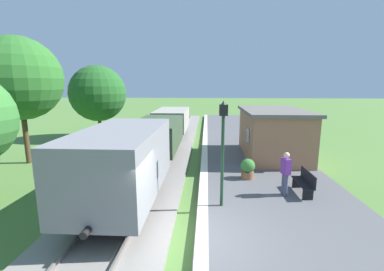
{
  "coord_description": "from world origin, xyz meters",
  "views": [
    {
      "loc": [
        0.5,
        -6.66,
        4.47
      ],
      "look_at": [
        -0.41,
        9.61,
        1.29
      ],
      "focal_mm": 24.72,
      "sensor_mm": 36.0,
      "label": 1
    }
  ],
  "objects": [
    {
      "name": "person_waiting",
      "position": [
        3.52,
        3.11,
        1.18
      ],
      "size": [
        0.33,
        0.43,
        1.71
      ],
      "rotation": [
        0.0,
        0.0,
        3.4
      ],
      "color": "#474C66",
      "rests_on": "platform_slab"
    },
    {
      "name": "station_hut",
      "position": [
        4.4,
        8.9,
        1.65
      ],
      "size": [
        3.5,
        5.8,
        2.78
      ],
      "color": "#9E6B4C",
      "rests_on": "platform_slab"
    },
    {
      "name": "rail_near",
      "position": [
        -1.68,
        0.0,
        0.19
      ],
      "size": [
        0.07,
        60.0,
        0.14
      ],
      "primitive_type": "cube",
      "color": "slate",
      "rests_on": "track_ballast"
    },
    {
      "name": "tree_field_left",
      "position": [
        -8.39,
        14.67,
        3.71
      ],
      "size": [
        4.52,
        4.52,
        5.97
      ],
      "color": "#4C3823",
      "rests_on": "ground"
    },
    {
      "name": "lamp_post_near",
      "position": [
        1.05,
        2.09,
        2.8
      ],
      "size": [
        0.28,
        0.28,
        3.7
      ],
      "color": "#193823",
      "rests_on": "platform_slab"
    },
    {
      "name": "bench_near_hut",
      "position": [
        4.35,
        3.33,
        0.72
      ],
      "size": [
        0.42,
        1.5,
        0.91
      ],
      "color": "black",
      "rests_on": "platform_slab"
    },
    {
      "name": "rail_far",
      "position": [
        -3.12,
        0.0,
        0.19
      ],
      "size": [
        0.07,
        60.0,
        0.14
      ],
      "primitive_type": "cube",
      "color": "slate",
      "rests_on": "track_ballast"
    },
    {
      "name": "freight_train",
      "position": [
        -2.4,
        8.0,
        1.51
      ],
      "size": [
        2.5,
        19.4,
        2.72
      ],
      "color": "gray",
      "rests_on": "rail_near"
    },
    {
      "name": "bench_down_platform",
      "position": [
        4.35,
        13.52,
        0.72
      ],
      "size": [
        0.42,
        1.5,
        0.91
      ],
      "color": "black",
      "rests_on": "platform_slab"
    },
    {
      "name": "potted_planter",
      "position": [
        2.38,
        4.91,
        0.72
      ],
      "size": [
        0.64,
        0.64,
        0.92
      ],
      "color": "brown",
      "rests_on": "platform_slab"
    },
    {
      "name": "platform_edge_stripe",
      "position": [
        0.4,
        0.0,
        0.25
      ],
      "size": [
        0.36,
        60.0,
        0.01
      ],
      "primitive_type": "cube",
      "color": "silver",
      "rests_on": "platform_slab"
    },
    {
      "name": "platform_slab",
      "position": [
        3.2,
        0.0,
        0.12
      ],
      "size": [
        6.0,
        60.0,
        0.25
      ],
      "primitive_type": "cube",
      "color": "#565659",
      "rests_on": "ground"
    },
    {
      "name": "ground_plane",
      "position": [
        0.0,
        0.0,
        0.0
      ],
      "size": [
        160.0,
        160.0,
        0.0
      ],
      "primitive_type": "plane",
      "color": "#517A38"
    },
    {
      "name": "track_ballast",
      "position": [
        -2.4,
        0.0,
        0.06
      ],
      "size": [
        3.8,
        60.0,
        0.12
      ],
      "primitive_type": "cube",
      "color": "gray",
      "rests_on": "ground"
    },
    {
      "name": "tree_trackside_far",
      "position": [
        -9.71,
        7.46,
        4.75
      ],
      "size": [
        4.51,
        4.51,
        7.02
      ],
      "color": "#4C3823",
      "rests_on": "ground"
    }
  ]
}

